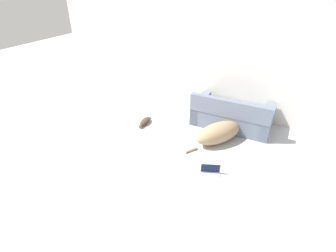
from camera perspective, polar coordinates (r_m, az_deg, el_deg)
ground_plane at (r=4.30m, az=-21.71°, el=-18.54°), size 20.00×20.00×0.00m
wall_back at (r=6.68m, az=4.99°, el=15.14°), size 7.81×0.06×2.68m
couch at (r=6.17m, az=13.71°, el=2.17°), size 1.77×0.93×0.79m
dog at (r=5.56m, az=11.18°, el=-1.43°), size 0.95×1.39×0.43m
cat at (r=6.18m, az=-5.09°, el=0.94°), size 0.21×0.58×0.13m
laptop_open at (r=4.72m, az=9.20°, el=-9.83°), size 0.42×0.38×0.22m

